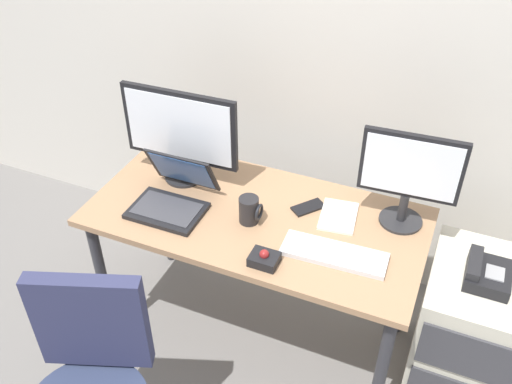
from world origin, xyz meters
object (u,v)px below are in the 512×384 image
desk_phone (486,274)px  monitor_main (180,131)px  trackball_mouse (264,259)px  file_cabinet (468,331)px  laptop (173,195)px  monitor_side (410,174)px  paper_notepad (338,216)px  keyboard (334,254)px  cell_phone (308,207)px  coffee_mug (250,210)px

desk_phone → monitor_main: size_ratio=0.37×
trackball_mouse → file_cabinet: bearing=24.4°
desk_phone → file_cabinet: bearing=63.2°
desk_phone → laptop: (-1.30, -0.17, 0.12)m
file_cabinet → monitor_side: (-0.38, 0.08, 0.67)m
trackball_mouse → paper_notepad: (0.18, 0.38, -0.02)m
monitor_main → keyboard: (0.79, -0.23, -0.24)m
monitor_main → trackball_mouse: size_ratio=4.88×
file_cabinet → laptop: bearing=-171.8°
monitor_main → keyboard: bearing=-16.5°
desk_phone → monitor_main: 1.39m
laptop → cell_phone: 0.59m
keyboard → trackball_mouse: bearing=-149.1°
monitor_main → monitor_side: (0.99, 0.08, -0.00)m
file_cabinet → monitor_main: 1.52m
file_cabinet → trackball_mouse: (-0.81, -0.37, 0.45)m
paper_notepad → desk_phone: bearing=-2.4°
coffee_mug → cell_phone: coffee_mug is taller
keyboard → paper_notepad: 0.24m
keyboard → monitor_side: bearing=57.8°
monitor_side → trackball_mouse: bearing=-133.7°
laptop → coffee_mug: (0.35, 0.03, 0.01)m
coffee_mug → file_cabinet: bearing=9.5°
monitor_side → monitor_main: bearing=-175.6°
keyboard → paper_notepad: keyboard is taller
laptop → cell_phone: (0.55, 0.21, -0.05)m
file_cabinet → cell_phone: 0.88m
coffee_mug → paper_notepad: (0.34, 0.17, -0.05)m
monitor_side → cell_phone: size_ratio=2.97×
coffee_mug → keyboard: bearing=-9.6°
paper_notepad → monitor_side: bearing=16.8°
monitor_main → keyboard: monitor_main is taller
desk_phone → cell_phone: (-0.75, 0.03, 0.07)m
file_cabinet → desk_phone: desk_phone is taller
trackball_mouse → monitor_side: bearing=46.3°
desk_phone → trackball_mouse: (-0.80, -0.35, 0.09)m
file_cabinet → laptop: laptop is taller
file_cabinet → paper_notepad: size_ratio=3.14×
monitor_main → trackball_mouse: monitor_main is taller
laptop → cell_phone: laptop is taller
desk_phone → coffee_mug: 0.97m
desk_phone → monitor_main: bearing=179.0°
monitor_side → laptop: bearing=-163.7°
desk_phone → paper_notepad: (-0.62, 0.03, 0.07)m
keyboard → paper_notepad: bearing=102.5°
laptop → cell_phone: bearing=20.7°
monitor_main → trackball_mouse: bearing=-34.0°
coffee_mug → laptop: bearing=-175.3°
file_cabinet → paper_notepad: (-0.62, 0.01, 0.44)m
monitor_main → laptop: bearing=-74.0°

